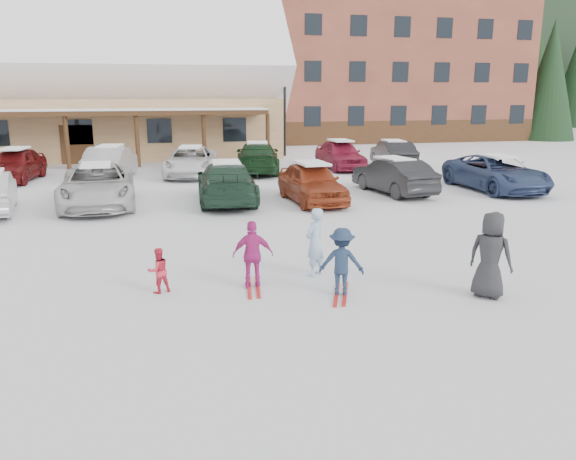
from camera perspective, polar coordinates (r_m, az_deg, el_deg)
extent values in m
plane|color=white|center=(11.87, -0.35, -5.90)|extent=(160.00, 160.00, 0.00)
cube|color=tan|center=(39.53, -22.69, 9.61)|extent=(28.00, 10.00, 3.60)
cube|color=#422814|center=(33.39, -24.62, 10.73)|extent=(25.20, 2.60, 0.25)
cube|color=white|center=(39.50, -23.21, 15.01)|extent=(29.12, 9.69, 9.69)
cube|color=brown|center=(52.29, 8.16, 15.91)|extent=(24.00, 14.00, 12.00)
cube|color=brown|center=(49.00, -9.67, 14.25)|extent=(7.00, 12.60, 9.00)
cube|color=#422814|center=(45.91, 11.06, 9.73)|extent=(24.00, 0.10, 1.80)
cylinder|color=black|center=(36.22, -0.33, 11.94)|extent=(0.16, 0.16, 5.59)
cube|color=black|center=(36.23, -0.34, 16.56)|extent=(0.50, 0.25, 0.25)
cylinder|color=black|center=(53.87, 24.57, 9.07)|extent=(0.60, 0.60, 1.32)
cone|color=black|center=(53.81, 25.19, 15.01)|extent=(4.84, 4.84, 9.90)
cylinder|color=black|center=(55.66, -4.12, 10.26)|extent=(0.60, 0.60, 1.08)
cone|color=black|center=(55.56, -4.21, 14.99)|extent=(3.96, 3.96, 8.10)
cylinder|color=black|center=(67.64, 20.15, 10.23)|extent=(0.60, 0.60, 1.38)
cone|color=black|center=(67.60, 20.58, 15.18)|extent=(5.06, 5.06, 10.35)
imported|color=#95B6D1|center=(12.44, 2.75, -1.26)|extent=(0.67, 0.65, 1.54)
imported|color=red|center=(11.77, -13.03, -4.02)|extent=(0.56, 0.50, 0.95)
imported|color=#1B2B44|center=(11.32, 5.46, -3.24)|extent=(1.03, 0.80, 1.40)
cube|color=red|center=(11.54, 5.39, -6.48)|extent=(0.68, 1.38, 0.03)
imported|color=#BB267C|center=(11.70, -3.58, -2.52)|extent=(0.88, 0.46, 1.44)
cube|color=red|center=(11.91, -3.53, -5.78)|extent=(0.38, 1.41, 0.03)
imported|color=#262629|center=(11.81, 19.89, -2.40)|extent=(0.98, 1.01, 1.75)
imported|color=silver|center=(21.22, -18.79, 4.30)|extent=(2.82, 5.59, 1.51)
imported|color=#1C3828|center=(21.00, -6.25, 4.84)|extent=(2.40, 5.29, 1.50)
imported|color=#98391C|center=(20.91, 2.43, 4.84)|extent=(2.00, 4.42, 1.47)
imported|color=black|center=(23.11, 10.69, 5.42)|extent=(2.19, 4.52, 1.43)
imported|color=navy|center=(25.00, 20.38, 5.44)|extent=(2.58, 5.29, 1.45)
imported|color=#611011|center=(28.76, -25.95, 5.97)|extent=(2.28, 4.60, 1.51)
imported|color=#9D9DA2|center=(27.78, -17.54, 6.55)|extent=(2.28, 4.94, 1.57)
imported|color=white|center=(27.96, -9.82, 6.89)|extent=(3.13, 5.43, 1.43)
imported|color=black|center=(28.67, -3.11, 7.34)|extent=(3.00, 5.56, 1.53)
imported|color=maroon|center=(30.21, 5.34, 7.63)|extent=(1.91, 4.52, 1.53)
imported|color=black|center=(31.19, 10.63, 7.59)|extent=(2.08, 4.57, 1.45)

